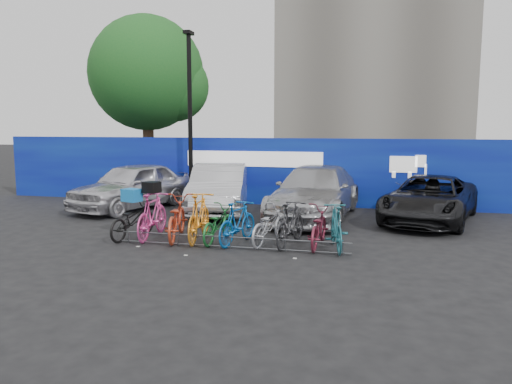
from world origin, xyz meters
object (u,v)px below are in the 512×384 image
(bike_6, at_px, (269,225))
(bike_8, at_px, (318,227))
(lamppost, at_px, (190,113))
(bike_5, at_px, (238,223))
(bike_0, at_px, (133,220))
(bike_rack, at_px, (230,242))
(car_1, at_px, (219,188))
(bike_3, at_px, (199,217))
(bike_7, at_px, (290,224))
(bike_4, at_px, (218,224))
(car_0, at_px, (132,186))
(car_2, at_px, (315,192))
(bike_1, at_px, (152,216))
(tree, at_px, (152,76))
(bike_9, at_px, (336,227))
(car_3, at_px, (430,199))
(bike_2, at_px, (176,218))

(bike_6, distance_m, bike_8, 1.18)
(lamppost, xyz_separation_m, bike_5, (3.24, -5.50, -2.75))
(bike_0, xyz_separation_m, bike_5, (2.78, -0.01, 0.05))
(bike_rack, distance_m, car_1, 4.99)
(bike_3, distance_m, bike_5, 1.03)
(bike_3, height_order, bike_8, bike_3)
(bike_3, bearing_deg, bike_7, 174.55)
(bike_0, relative_size, bike_4, 1.04)
(lamppost, relative_size, car_1, 1.27)
(car_0, bearing_deg, car_2, 15.93)
(bike_7, xyz_separation_m, bike_8, (0.66, 0.09, -0.05))
(bike_1, height_order, bike_6, bike_1)
(bike_rack, height_order, bike_3, bike_3)
(car_2, xyz_separation_m, bike_8, (0.50, -3.74, -0.31))
(car_0, bearing_deg, tree, 125.61)
(bike_6, bearing_deg, lamppost, -38.53)
(car_1, relative_size, bike_9, 2.70)
(bike_3, distance_m, bike_8, 2.96)
(car_2, xyz_separation_m, bike_9, (0.94, -3.95, -0.26))
(car_1, distance_m, bike_9, 5.88)
(tree, bearing_deg, bike_1, -65.68)
(tree, xyz_separation_m, bike_4, (6.28, -10.05, -4.61))
(car_3, distance_m, bike_4, 6.65)
(car_1, relative_size, bike_4, 2.76)
(bike_8, bearing_deg, bike_6, 2.68)
(bike_0, height_order, bike_4, bike_0)
(car_0, relative_size, bike_2, 2.25)
(car_1, distance_m, bike_3, 4.12)
(bike_5, bearing_deg, bike_1, 11.86)
(bike_8, bearing_deg, car_2, -79.32)
(car_1, height_order, bike_1, car_1)
(car_0, relative_size, bike_7, 2.63)
(bike_4, distance_m, bike_7, 1.82)
(lamppost, bearing_deg, bike_rack, -61.93)
(bike_2, bearing_deg, bike_5, 162.32)
(car_1, distance_m, bike_4, 4.23)
(tree, bearing_deg, car_0, -72.15)
(lamppost, relative_size, bike_8, 3.32)
(lamppost, xyz_separation_m, car_0, (-1.63, -1.39, -2.47))
(bike_6, bearing_deg, bike_5, 27.59)
(bike_8, bearing_deg, bike_2, 3.22)
(lamppost, xyz_separation_m, bike_1, (0.97, -5.40, -2.68))
(bike_0, height_order, bike_6, bike_6)
(lamppost, distance_m, bike_7, 7.57)
(bike_3, bearing_deg, car_2, -127.90)
(tree, bearing_deg, car_3, -27.74)
(bike_6, bearing_deg, tree, -38.23)
(bike_5, distance_m, bike_6, 0.77)
(bike_2, xyz_separation_m, bike_3, (0.63, -0.06, 0.05))
(bike_1, bearing_deg, car_1, -100.63)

